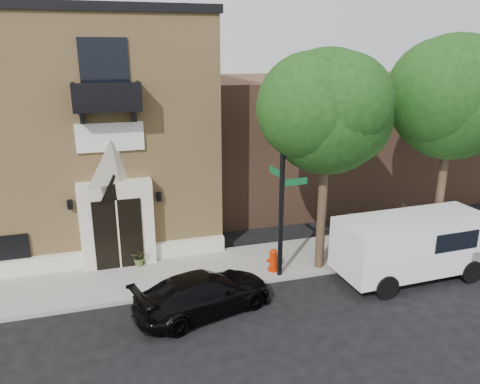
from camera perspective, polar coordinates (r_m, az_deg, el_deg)
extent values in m
plane|color=black|center=(15.88, -10.05, -12.82)|extent=(120.00, 120.00, 0.00)
cube|color=gray|center=(17.26, -7.36, -9.80)|extent=(42.00, 3.00, 0.15)
cube|color=tan|center=(22.04, -21.14, 7.28)|extent=(12.00, 10.00, 9.00)
cube|color=black|center=(21.82, -22.52, 19.36)|extent=(12.20, 10.20, 0.30)
cube|color=#EBE6CB|center=(18.27, -20.74, -7.97)|extent=(12.00, 0.30, 0.60)
cube|color=#EBE6CB|center=(17.58, -14.71, -3.77)|extent=(2.60, 0.55, 3.20)
pyramid|color=#EBE6CB|center=(16.90, -15.31, 3.69)|extent=(2.60, 0.55, 1.50)
cube|color=black|center=(17.41, -14.59, -5.02)|extent=(1.70, 0.06, 2.60)
cube|color=#EBE6CB|center=(17.38, -14.59, -5.07)|extent=(0.06, 0.04, 2.60)
cube|color=white|center=(16.93, -15.55, 6.47)|extent=(2.30, 0.10, 1.00)
cube|color=black|center=(16.39, -15.79, 9.66)|extent=(2.20, 0.90, 0.10)
cube|color=black|center=(15.91, -15.88, 11.08)|extent=(2.20, 0.06, 0.90)
cube|color=black|center=(16.36, -19.65, 10.89)|extent=(0.06, 0.90, 0.90)
cube|color=black|center=(16.40, -12.19, 11.50)|extent=(0.06, 0.90, 0.90)
cube|color=black|center=(16.71, -16.17, 13.91)|extent=(1.60, 0.08, 2.20)
cube|color=black|center=(18.28, -25.98, -6.22)|extent=(1.10, 0.10, 1.00)
cube|color=orange|center=(18.30, -25.97, -6.18)|extent=(0.85, 0.06, 0.75)
cube|color=black|center=(17.46, -20.02, -1.44)|extent=(0.18, 0.18, 0.32)
cube|color=black|center=(17.52, -9.89, -0.57)|extent=(0.18, 0.18, 0.32)
cube|color=brown|center=(26.74, 13.47, 6.70)|extent=(18.00, 8.00, 6.40)
cylinder|color=#38281C|center=(16.91, 9.92, -2.48)|extent=(0.32, 0.32, 4.20)
sphere|color=#153C10|center=(16.08, 10.59, 9.58)|extent=(4.20, 4.20, 4.20)
sphere|color=#153C10|center=(16.75, 12.53, 8.73)|extent=(3.36, 3.36, 3.36)
sphere|color=#153C10|center=(15.56, 8.63, 10.18)|extent=(3.57, 3.57, 3.57)
sphere|color=#153C10|center=(15.51, 12.53, 10.69)|extent=(3.15, 3.15, 3.15)
cylinder|color=#38281C|center=(19.57, 23.17, -0.58)|extent=(0.32, 0.32, 4.42)
sphere|color=#153C10|center=(18.85, 24.54, 10.45)|extent=(4.50, 4.50, 4.50)
sphere|color=#153C10|center=(19.63, 25.65, 9.64)|extent=(3.60, 3.60, 3.60)
sphere|color=#153C10|center=(18.23, 23.34, 11.05)|extent=(3.82, 3.82, 3.83)
sphere|color=#153C10|center=(18.43, 26.60, 11.33)|extent=(3.38, 3.38, 3.38)
imported|color=black|center=(14.76, -4.39, -12.20)|extent=(4.74, 2.96, 1.28)
cube|color=white|center=(17.61, 20.32, -5.83)|extent=(5.50, 2.35, 1.85)
cube|color=white|center=(19.20, 25.26, -6.29)|extent=(1.16, 2.21, 0.76)
cube|color=black|center=(19.19, 26.53, -3.68)|extent=(0.39, 1.86, 0.76)
cube|color=black|center=(17.28, 24.96, -5.49)|extent=(1.74, 0.10, 0.65)
cylinder|color=black|center=(16.26, 17.39, -10.98)|extent=(0.83, 0.30, 0.83)
cylinder|color=black|center=(17.76, 13.51, -8.14)|extent=(0.83, 0.30, 0.83)
cylinder|color=black|center=(18.39, 26.32, -8.65)|extent=(0.83, 0.30, 0.83)
cylinder|color=black|center=(19.73, 22.17, -6.36)|extent=(0.83, 0.30, 0.83)
cylinder|color=black|center=(15.72, 5.13, 0.69)|extent=(0.17, 0.17, 6.55)
cube|color=#0F572C|center=(15.91, 6.73, 1.25)|extent=(0.93, 0.12, 0.24)
cube|color=#0F572C|center=(16.04, 4.39, 2.46)|extent=(0.12, 0.93, 0.24)
cylinder|color=#B82402|center=(17.19, 4.05, -9.38)|extent=(0.38, 0.38, 0.09)
cylinder|color=#B82402|center=(17.04, 4.08, -8.37)|extent=(0.28, 0.28, 0.59)
sphere|color=#B82402|center=(16.90, 4.10, -7.38)|extent=(0.28, 0.28, 0.28)
cylinder|color=#B82402|center=(17.02, 4.08, -8.23)|extent=(0.48, 0.13, 0.13)
cube|color=#103B1A|center=(19.13, 18.00, -5.56)|extent=(2.16, 1.53, 1.19)
cube|color=black|center=(18.89, 18.18, -3.74)|extent=(2.22, 1.60, 0.13)
imported|color=#586A2E|center=(17.80, -12.14, -7.79)|extent=(0.68, 0.62, 0.64)
imported|color=black|center=(18.10, 13.14, -5.27)|extent=(0.76, 0.58, 1.89)
imported|color=#2C201D|center=(20.49, 20.46, -3.59)|extent=(0.80, 0.93, 1.65)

